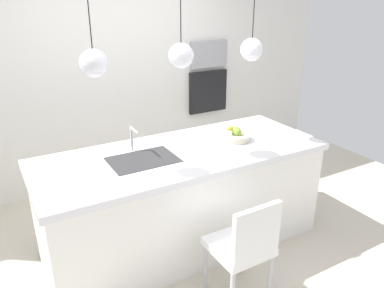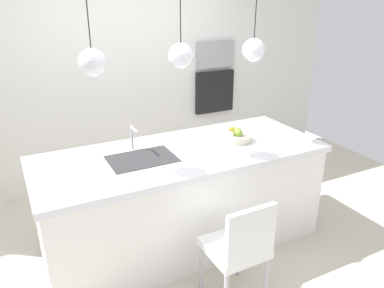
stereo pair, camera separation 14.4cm
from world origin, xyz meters
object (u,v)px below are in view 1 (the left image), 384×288
fruit_bowl (235,136)px  chair_near (244,245)px  microwave (208,54)px  oven (208,91)px

fruit_bowl → chair_near: fruit_bowl is taller
fruit_bowl → microwave: size_ratio=0.52×
oven → chair_near: 2.79m
microwave → oven: 0.50m
microwave → chair_near: 2.92m
fruit_bowl → oven: bearing=66.9°
fruit_bowl → chair_near: (-0.53, -0.89, -0.48)m
microwave → fruit_bowl: bearing=-113.1°
microwave → chair_near: bearing=-116.0°
oven → microwave: bearing=0.0°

